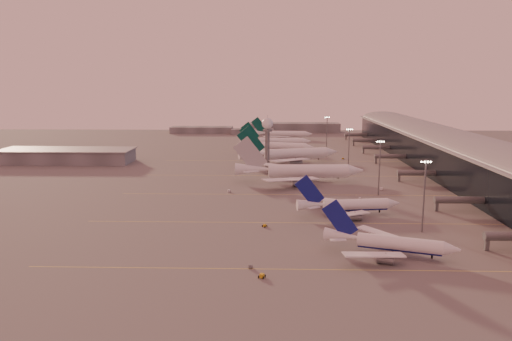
{
  "coord_description": "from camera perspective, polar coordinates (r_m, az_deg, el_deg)",
  "views": [
    {
      "loc": [
        6.32,
        -163.75,
        50.66
      ],
      "look_at": [
        -0.24,
        73.53,
        7.58
      ],
      "focal_mm": 35.0,
      "sensor_mm": 36.0,
      "label": 1
    }
  ],
  "objects": [
    {
      "name": "gsv_tug_hangar",
      "position": [
        329.06,
        9.9,
        1.36
      ],
      "size": [
        3.51,
        2.52,
        0.91
      ],
      "color": "gold",
      "rests_on": "ground"
    },
    {
      "name": "gsv_truck_c",
      "position": [
        229.29,
        -3.0,
        -2.19
      ],
      "size": [
        6.05,
        3.42,
        2.31
      ],
      "color": "silver",
      "rests_on": "ground"
    },
    {
      "name": "greentail_c",
      "position": [
        382.24,
        2.36,
        3.18
      ],
      "size": [
        53.63,
        43.26,
        19.47
      ],
      "color": "white",
      "rests_on": "ground"
    },
    {
      "name": "mast_a",
      "position": [
        175.64,
        18.67,
        -2.4
      ],
      "size": [
        3.6,
        0.56,
        25.0
      ],
      "color": "slate",
      "rests_on": "ground"
    },
    {
      "name": "mast_c",
      "position": [
        279.66,
        10.56,
        2.53
      ],
      "size": [
        3.6,
        0.56,
        25.0
      ],
      "color": "slate",
      "rests_on": "ground"
    },
    {
      "name": "hangar",
      "position": [
        332.22,
        -20.79,
        1.6
      ],
      "size": [
        82.0,
        27.0,
        8.5
      ],
      "color": "slate",
      "rests_on": "ground"
    },
    {
      "name": "taxiway_markings",
      "position": [
        226.75,
        7.55,
        -2.71
      ],
      "size": [
        180.0,
        185.25,
        0.02
      ],
      "color": "#F2DE55",
      "rests_on": "ground"
    },
    {
      "name": "terminal",
      "position": [
        294.82,
        21.73,
        1.73
      ],
      "size": [
        57.0,
        362.0,
        23.04
      ],
      "color": "black",
      "rests_on": "ground"
    },
    {
      "name": "gsv_tug_near",
      "position": [
        132.37,
        0.67,
        -11.97
      ],
      "size": [
        3.37,
        4.19,
        1.04
      ],
      "color": "gold",
      "rests_on": "ground"
    },
    {
      "name": "narrowbody_mid",
      "position": [
        193.1,
        10.54,
        -4.1
      ],
      "size": [
        41.11,
        32.58,
        16.14
      ],
      "color": "white",
      "rests_on": "ground"
    },
    {
      "name": "ground",
      "position": [
        171.52,
        -0.6,
        -6.89
      ],
      "size": [
        700.0,
        700.0,
        0.0
      ],
      "primitive_type": "plane",
      "color": "#595757",
      "rests_on": "ground"
    },
    {
      "name": "distant_horizon",
      "position": [
        491.14,
        1.15,
        4.82
      ],
      "size": [
        165.0,
        37.5,
        9.0
      ],
      "color": "slate",
      "rests_on": "ground"
    },
    {
      "name": "mast_d",
      "position": [
        367.99,
        8.1,
        4.43
      ],
      "size": [
        3.6,
        0.56,
        25.0
      ],
      "color": "slate",
      "rests_on": "ground"
    },
    {
      "name": "greentail_a",
      "position": [
        309.8,
        3.86,
        1.64
      ],
      "size": [
        63.5,
        50.54,
        23.74
      ],
      "color": "white",
      "rests_on": "ground"
    },
    {
      "name": "greentail_d",
      "position": [
        434.91,
        3.03,
        4.04
      ],
      "size": [
        53.29,
        42.94,
        19.35
      ],
      "color": "white",
      "rests_on": "ground"
    },
    {
      "name": "mast_b",
      "position": [
        227.12,
        13.94,
        0.63
      ],
      "size": [
        3.6,
        0.56,
        25.0
      ],
      "color": "slate",
      "rests_on": "ground"
    },
    {
      "name": "radar_tower",
      "position": [
        285.31,
        1.31,
        4.31
      ],
      "size": [
        6.4,
        6.4,
        31.1
      ],
      "color": "slate",
      "rests_on": "ground"
    },
    {
      "name": "greentail_b",
      "position": [
        353.55,
        2.36,
        2.61
      ],
      "size": [
        53.1,
        42.32,
        19.73
      ],
      "color": "white",
      "rests_on": "ground"
    },
    {
      "name": "gsv_truck_a",
      "position": [
        138.51,
        -0.48,
        -10.69
      ],
      "size": [
        5.31,
        2.24,
        2.09
      ],
      "color": "slate",
      "rests_on": "ground"
    },
    {
      "name": "gsv_tug_far",
      "position": [
        275.17,
        2.85,
        -0.21
      ],
      "size": [
        4.23,
        4.53,
        1.12
      ],
      "color": "silver",
      "rests_on": "ground"
    },
    {
      "name": "gsv_catering_a",
      "position": [
        161.39,
        18.65,
        -7.79
      ],
      "size": [
        5.18,
        2.63,
        4.16
      ],
      "color": "silver",
      "rests_on": "ground"
    },
    {
      "name": "widebody_white",
      "position": [
        253.04,
        5.03,
        -0.37
      ],
      "size": [
        65.93,
        52.77,
        23.18
      ],
      "color": "white",
      "rests_on": "ground"
    },
    {
      "name": "gsv_tug_mid",
      "position": [
        175.68,
        1.0,
        -6.32
      ],
      "size": [
        3.61,
        3.42,
        0.89
      ],
      "color": "gold",
      "rests_on": "ground"
    },
    {
      "name": "narrowbody_near",
      "position": [
        152.51,
        15.0,
        -8.23
      ],
      "size": [
        38.37,
        30.1,
        15.56
      ],
      "color": "white",
      "rests_on": "ground"
    },
    {
      "name": "gsv_catering_b",
      "position": [
        240.17,
        14.2,
        -1.65
      ],
      "size": [
        5.85,
        3.2,
        4.59
      ],
      "color": "silver",
      "rests_on": "ground"
    },
    {
      "name": "gsv_truck_b",
      "position": [
        219.29,
        11.88,
        -3.03
      ],
      "size": [
        4.72,
        1.82,
        1.9
      ],
      "color": "silver",
      "rests_on": "ground"
    }
  ]
}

